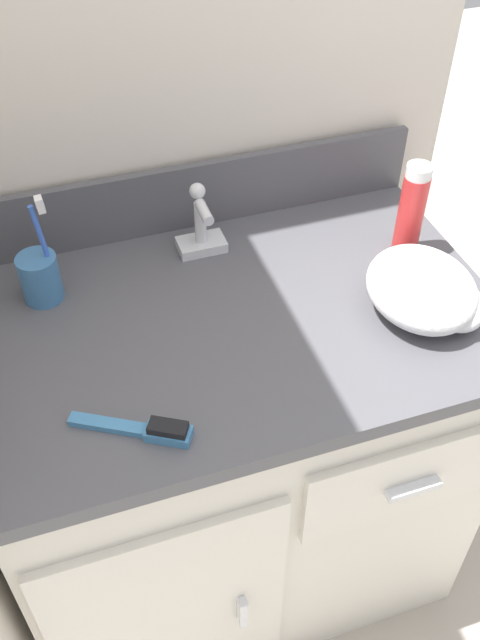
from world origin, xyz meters
The scene contains 9 objects.
ground_plane centered at (0.00, 0.00, 0.00)m, with size 6.00×6.00×0.00m, color #ADA393.
wall_back centered at (0.00, 0.34, 1.10)m, with size 1.10×0.08×2.20m, color beige.
vanity centered at (0.00, 0.00, 0.43)m, with size 0.92×0.60×0.82m.
backsplash centered at (0.00, 0.28, 0.88)m, with size 0.92×0.02×0.13m.
sink_faucet centered at (0.00, 0.20, 0.87)m, with size 0.09×0.09×0.14m.
toothbrush_cup centered at (-0.30, 0.16, 0.86)m, with size 0.07×0.07×0.20m.
shaving_cream_can centered at (0.36, 0.07, 0.91)m, with size 0.05×0.05×0.19m.
hairbrush centered at (-0.20, -0.20, 0.83)m, with size 0.17×0.12×0.03m.
hand_towel centered at (0.32, -0.09, 0.86)m, with size 0.18×0.21×0.10m.
Camera 1 is at (-0.27, -0.85, 1.66)m, focal length 40.00 mm.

